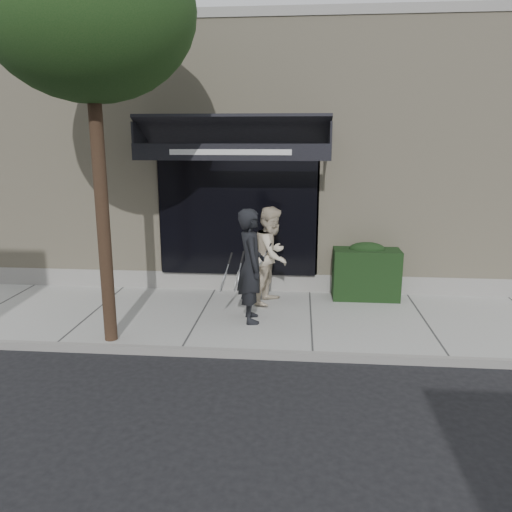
# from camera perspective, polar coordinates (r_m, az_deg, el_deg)

# --- Properties ---
(ground) EXTENTS (80.00, 80.00, 0.00)m
(ground) POSITION_cam_1_polar(r_m,az_deg,el_deg) (9.12, 6.27, -7.66)
(ground) COLOR black
(ground) RESTS_ON ground
(sidewalk) EXTENTS (20.00, 3.00, 0.12)m
(sidewalk) POSITION_cam_1_polar(r_m,az_deg,el_deg) (9.10, 6.28, -7.31)
(sidewalk) COLOR #9E9E99
(sidewalk) RESTS_ON ground
(curb) EXTENTS (20.00, 0.10, 0.14)m
(curb) POSITION_cam_1_polar(r_m,az_deg,el_deg) (7.66, 6.50, -11.31)
(curb) COLOR gray
(curb) RESTS_ON ground
(building_facade) EXTENTS (14.30, 8.04, 5.64)m
(building_facade) POSITION_cam_1_polar(r_m,az_deg,el_deg) (13.49, 6.15, 11.04)
(building_facade) COLOR beige
(building_facade) RESTS_ON ground
(hedge) EXTENTS (1.30, 0.70, 1.14)m
(hedge) POSITION_cam_1_polar(r_m,az_deg,el_deg) (10.19, 12.44, -1.75)
(hedge) COLOR black
(hedge) RESTS_ON sidewalk
(street_tree) EXTENTS (3.00, 3.00, 6.28)m
(street_tree) POSITION_cam_1_polar(r_m,az_deg,el_deg) (7.99, -18.66, 25.15)
(street_tree) COLOR black
(street_tree) RESTS_ON ground
(pedestrian_front) EXTENTS (0.84, 0.91, 1.98)m
(pedestrian_front) POSITION_cam_1_polar(r_m,az_deg,el_deg) (8.58, -0.59, -1.14)
(pedestrian_front) COLOR black
(pedestrian_front) RESTS_ON sidewalk
(pedestrian_back) EXTENTS (0.98, 1.10, 1.88)m
(pedestrian_back) POSITION_cam_1_polar(r_m,az_deg,el_deg) (9.59, 1.83, 0.09)
(pedestrian_back) COLOR beige
(pedestrian_back) RESTS_ON sidewalk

